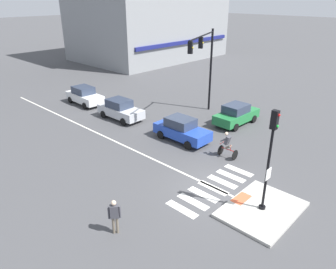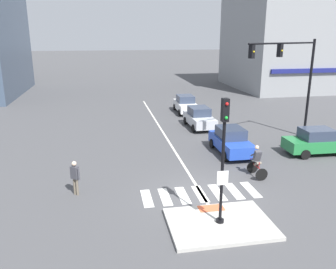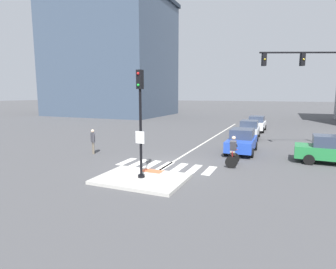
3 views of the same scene
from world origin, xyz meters
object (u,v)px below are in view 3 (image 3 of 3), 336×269
at_px(signal_pole, 140,114).
at_px(car_white_eastbound_distant, 256,124).
at_px(traffic_light_mast, 324,81).
at_px(pedestrian_at_curb_left, 93,139).
at_px(car_green_cross_right, 333,150).
at_px(cyclist, 233,151).
at_px(car_silver_eastbound_far, 249,130).
at_px(car_blue_eastbound_mid, 242,141).

relative_size(signal_pole, car_white_eastbound_distant, 1.19).
distance_m(traffic_light_mast, car_white_eastbound_distant, 11.99).
relative_size(car_white_eastbound_distant, pedestrian_at_curb_left, 2.48).
xyz_separation_m(car_green_cross_right, cyclist, (-5.25, -2.67, 0.06)).
relative_size(car_silver_eastbound_far, pedestrian_at_curb_left, 2.48).
bearing_deg(cyclist, car_white_eastbound_distant, 90.48).
xyz_separation_m(traffic_light_mast, pedestrian_at_curb_left, (-14.05, -6.16, -3.89)).
bearing_deg(traffic_light_mast, car_white_eastbound_distant, 116.03).
xyz_separation_m(car_green_cross_right, car_white_eastbound_distant, (-5.38, 13.11, 0.00)).
relative_size(car_silver_eastbound_far, cyclist, 2.46).
distance_m(signal_pole, car_silver_eastbound_far, 15.12).
xyz_separation_m(car_silver_eastbound_far, cyclist, (0.30, -10.24, 0.06)).
relative_size(car_green_cross_right, cyclist, 2.47).
bearing_deg(traffic_light_mast, car_silver_eastbound_far, 138.06).
bearing_deg(pedestrian_at_curb_left, car_white_eastbound_distant, 60.83).
bearing_deg(traffic_light_mast, car_green_cross_right, -81.82).
xyz_separation_m(signal_pole, cyclist, (3.48, 4.36, -2.24)).
xyz_separation_m(signal_pole, car_silver_eastbound_far, (3.18, 14.60, -2.30)).
bearing_deg(pedestrian_at_curb_left, signal_pole, -33.70).
relative_size(car_blue_eastbound_mid, cyclist, 2.44).
bearing_deg(traffic_light_mast, pedestrian_at_curb_left, -156.32).
height_order(signal_pole, cyclist, signal_pole).
relative_size(car_blue_eastbound_mid, pedestrian_at_curb_left, 2.46).
bearing_deg(pedestrian_at_curb_left, car_green_cross_right, 12.44).
distance_m(signal_pole, cyclist, 6.01).
distance_m(car_silver_eastbound_far, car_white_eastbound_distant, 5.54).
distance_m(car_white_eastbound_distant, cyclist, 15.78).
relative_size(cyclist, pedestrian_at_curb_left, 1.01).
height_order(car_white_eastbound_distant, pedestrian_at_curb_left, pedestrian_at_curb_left).
bearing_deg(car_blue_eastbound_mid, car_silver_eastbound_far, 92.36).
height_order(signal_pole, car_white_eastbound_distant, signal_pole).
distance_m(traffic_light_mast, car_silver_eastbound_far, 7.99).
height_order(cyclist, pedestrian_at_curb_left, cyclist).
bearing_deg(cyclist, car_green_cross_right, 27.02).
height_order(traffic_light_mast, cyclist, traffic_light_mast).
bearing_deg(car_white_eastbound_distant, cyclist, -89.52).
height_order(traffic_light_mast, car_green_cross_right, traffic_light_mast).
height_order(traffic_light_mast, car_blue_eastbound_mid, traffic_light_mast).
bearing_deg(signal_pole, car_green_cross_right, 38.85).
distance_m(signal_pole, car_white_eastbound_distant, 20.54).
relative_size(traffic_light_mast, cyclist, 4.13).
relative_size(car_green_cross_right, car_blue_eastbound_mid, 1.01).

